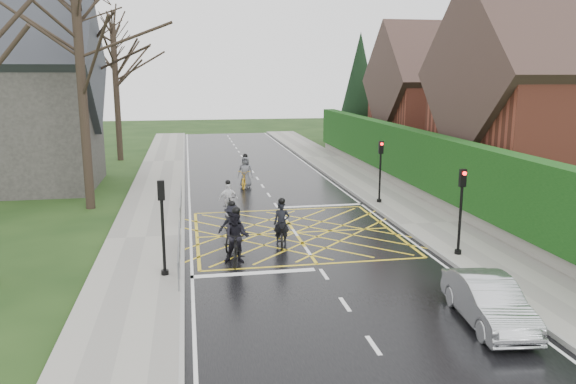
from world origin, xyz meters
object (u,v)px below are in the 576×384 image
object	(u,v)px
cyclist_rear	(282,230)
cyclist_back	(237,242)
cyclist_lead	(246,176)
cyclist_front	(228,203)
car	(489,301)
cyclist_mid	(233,231)

from	to	relation	value
cyclist_rear	cyclist_back	bearing A→B (deg)	-128.10
cyclist_rear	cyclist_lead	bearing A→B (deg)	99.66
cyclist_back	cyclist_front	bearing A→B (deg)	99.35
cyclist_front	cyclist_lead	world-z (taller)	cyclist_lead
cyclist_back	car	distance (m)	8.52
car	cyclist_mid	bearing A→B (deg)	134.36
cyclist_rear	car	distance (m)	8.82
cyclist_rear	cyclist_mid	xyz separation A→B (m)	(-1.89, -0.02, 0.07)
car	cyclist_back	bearing A→B (deg)	141.61
cyclist_mid	cyclist_front	bearing A→B (deg)	106.80
cyclist_mid	cyclist_rear	bearing A→B (deg)	19.99
cyclist_rear	cyclist_front	size ratio (longest dim) A/B	1.16
cyclist_back	cyclist_lead	bearing A→B (deg)	93.86
cyclist_back	car	bearing A→B (deg)	-33.66
cyclist_mid	cyclist_lead	world-z (taller)	cyclist_lead
cyclist_rear	cyclist_back	world-z (taller)	cyclist_back
cyclist_rear	car	bearing A→B (deg)	-53.28
cyclist_rear	cyclist_lead	distance (m)	11.31
cyclist_front	cyclist_lead	xyz separation A→B (m)	(1.46, 6.35, 0.07)
cyclist_rear	car	xyz separation A→B (m)	(4.16, -7.78, 0.02)
cyclist_back	cyclist_rear	bearing A→B (deg)	54.46
cyclist_mid	car	bearing A→B (deg)	-32.80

